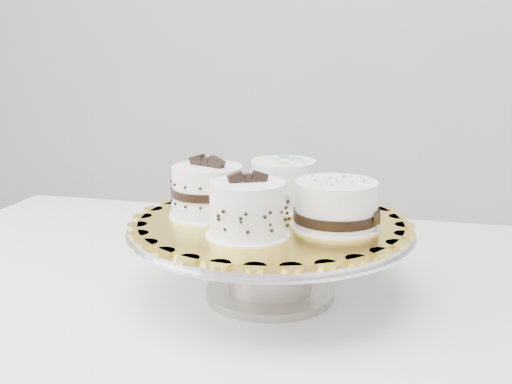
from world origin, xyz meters
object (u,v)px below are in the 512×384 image
(cake_board, at_px, (270,222))
(cake_banded, at_px, (208,193))
(table, at_px, (253,327))
(cake_swirl, at_px, (248,210))
(cake_stand, at_px, (270,247))
(cake_ribbon, at_px, (337,206))
(cake_dots, at_px, (283,183))

(cake_board, relative_size, cake_banded, 2.98)
(table, bearing_deg, cake_swirl, -79.01)
(table, distance_m, cake_banded, 0.23)
(cake_board, height_order, cake_swirl, cake_swirl)
(cake_banded, bearing_deg, cake_stand, 22.51)
(table, distance_m, cake_stand, 0.15)
(cake_board, xyz_separation_m, cake_ribbon, (0.10, -0.00, 0.03))
(cake_board, bearing_deg, cake_ribbon, -0.90)
(cake_stand, distance_m, cake_ribbon, 0.12)
(table, xyz_separation_m, cake_ribbon, (0.13, -0.03, 0.22))
(cake_dots, height_order, cake_ribbon, cake_dots)
(cake_banded, distance_m, cake_ribbon, 0.19)
(table, bearing_deg, cake_ribbon, -18.53)
(cake_swirl, bearing_deg, cake_dots, 57.37)
(cake_board, bearing_deg, cake_swirl, -93.53)
(table, relative_size, cake_board, 3.64)
(cake_dots, bearing_deg, cake_board, -95.25)
(cake_banded, bearing_deg, cake_swirl, -21.73)
(cake_stand, bearing_deg, cake_banded, -174.28)
(cake_stand, bearing_deg, cake_board, -135.00)
(cake_board, bearing_deg, table, 142.59)
(cake_stand, xyz_separation_m, cake_banded, (-0.09, -0.01, 0.07))
(cake_stand, distance_m, cake_banded, 0.12)
(cake_stand, distance_m, cake_dots, 0.11)
(cake_ribbon, bearing_deg, cake_board, 168.77)
(cake_board, xyz_separation_m, cake_dots, (-0.01, 0.08, 0.04))
(cake_stand, relative_size, cake_board, 1.09)
(cake_dots, distance_m, cake_ribbon, 0.13)
(cake_swirl, bearing_deg, cake_banded, 108.73)
(cake_board, height_order, cake_banded, cake_banded)
(cake_dots, bearing_deg, cake_swirl, -99.01)
(cake_swirl, xyz_separation_m, cake_dots, (-0.00, 0.16, 0.00))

